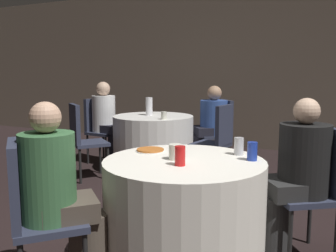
{
  "coord_description": "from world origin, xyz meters",
  "views": [
    {
      "loc": [
        0.88,
        -2.07,
        1.31
      ],
      "look_at": [
        -0.57,
        0.86,
        0.84
      ],
      "focal_mm": 40.0,
      "sensor_mm": 36.0,
      "label": 1
    }
  ],
  "objects_px": {
    "table_near": "(184,214)",
    "person_blue_shirt": "(209,125)",
    "chair_near_northeast": "(315,180)",
    "chair_far_west": "(99,124)",
    "person_white_shirt": "(108,123)",
    "soda_can_red": "(180,156)",
    "chair_far_east": "(217,136)",
    "chair_near_southwest": "(32,206)",
    "chair_far_northeast": "(220,127)",
    "person_black_shirt": "(294,177)",
    "pizza_plate_near": "(150,150)",
    "chair_far_southwest": "(82,135)",
    "soda_can_silver": "(239,146)",
    "soda_can_blue": "(252,151)",
    "bottle_far": "(149,106)",
    "table_far": "(153,143)",
    "person_green_jacket": "(63,199)"
  },
  "relations": [
    {
      "from": "table_near",
      "to": "chair_near_northeast",
      "type": "xyz_separation_m",
      "value": [
        0.77,
        0.56,
        0.19
      ]
    },
    {
      "from": "chair_far_east",
      "to": "chair_near_southwest",
      "type": "bearing_deg",
      "value": -176.46
    },
    {
      "from": "chair_far_west",
      "to": "person_black_shirt",
      "type": "xyz_separation_m",
      "value": [
        2.96,
        -1.72,
        0.03
      ]
    },
    {
      "from": "chair_far_northeast",
      "to": "pizza_plate_near",
      "type": "distance_m",
      "value": 2.58
    },
    {
      "from": "chair_near_southwest",
      "to": "bottle_far",
      "type": "height_order",
      "value": "bottle_far"
    },
    {
      "from": "chair_near_northeast",
      "to": "soda_can_red",
      "type": "relative_size",
      "value": 7.63
    },
    {
      "from": "chair_near_northeast",
      "to": "soda_can_silver",
      "type": "distance_m",
      "value": 0.6
    },
    {
      "from": "chair_near_southwest",
      "to": "chair_far_west",
      "type": "relative_size",
      "value": 1.0
    },
    {
      "from": "person_blue_shirt",
      "to": "bottle_far",
      "type": "distance_m",
      "value": 0.87
    },
    {
      "from": "chair_far_east",
      "to": "pizza_plate_near",
      "type": "xyz_separation_m",
      "value": [
        0.11,
        -1.83,
        0.19
      ]
    },
    {
      "from": "pizza_plate_near",
      "to": "soda_can_red",
      "type": "height_order",
      "value": "soda_can_red"
    },
    {
      "from": "chair_far_east",
      "to": "soda_can_silver",
      "type": "relative_size",
      "value": 7.63
    },
    {
      "from": "person_black_shirt",
      "to": "bottle_far",
      "type": "distance_m",
      "value": 2.69
    },
    {
      "from": "table_far",
      "to": "bottle_far",
      "type": "relative_size",
      "value": 4.43
    },
    {
      "from": "person_blue_shirt",
      "to": "person_white_shirt",
      "type": "bearing_deg",
      "value": 67.95
    },
    {
      "from": "chair_near_southwest",
      "to": "person_white_shirt",
      "type": "xyz_separation_m",
      "value": [
        -1.52,
        2.87,
        0.04
      ]
    },
    {
      "from": "table_far",
      "to": "chair_far_west",
      "type": "xyz_separation_m",
      "value": [
        -0.94,
        0.08,
        0.19
      ]
    },
    {
      "from": "table_near",
      "to": "chair_far_east",
      "type": "xyz_separation_m",
      "value": [
        -0.44,
        1.98,
        0.19
      ]
    },
    {
      "from": "person_white_shirt",
      "to": "person_green_jacket",
      "type": "xyz_separation_m",
      "value": [
        1.63,
        -2.75,
        -0.02
      ]
    },
    {
      "from": "person_green_jacket",
      "to": "pizza_plate_near",
      "type": "distance_m",
      "value": 0.77
    },
    {
      "from": "table_far",
      "to": "person_blue_shirt",
      "type": "distance_m",
      "value": 0.82
    },
    {
      "from": "chair_near_southwest",
      "to": "bottle_far",
      "type": "bearing_deg",
      "value": 147.96
    },
    {
      "from": "chair_near_southwest",
      "to": "person_blue_shirt",
      "type": "height_order",
      "value": "person_blue_shirt"
    },
    {
      "from": "chair_near_southwest",
      "to": "soda_can_silver",
      "type": "height_order",
      "value": "chair_near_southwest"
    },
    {
      "from": "chair_far_northeast",
      "to": "table_near",
      "type": "bearing_deg",
      "value": 154.02
    },
    {
      "from": "table_far",
      "to": "chair_far_west",
      "type": "bearing_deg",
      "value": 175.22
    },
    {
      "from": "chair_far_east",
      "to": "soda_can_blue",
      "type": "bearing_deg",
      "value": -147.09
    },
    {
      "from": "chair_far_west",
      "to": "pizza_plate_near",
      "type": "height_order",
      "value": "chair_far_west"
    },
    {
      "from": "person_black_shirt",
      "to": "pizza_plate_near",
      "type": "relative_size",
      "value": 5.36
    },
    {
      "from": "pizza_plate_near",
      "to": "soda_can_silver",
      "type": "bearing_deg",
      "value": 15.65
    },
    {
      "from": "person_green_jacket",
      "to": "pizza_plate_near",
      "type": "relative_size",
      "value": 5.42
    },
    {
      "from": "chair_near_northeast",
      "to": "chair_far_west",
      "type": "bearing_deg",
      "value": 26.22
    },
    {
      "from": "chair_far_west",
      "to": "chair_far_southwest",
      "type": "bearing_deg",
      "value": 28.68
    },
    {
      "from": "person_black_shirt",
      "to": "chair_far_east",
      "type": "bearing_deg",
      "value": -0.61
    },
    {
      "from": "person_green_jacket",
      "to": "bottle_far",
      "type": "distance_m",
      "value": 2.88
    },
    {
      "from": "table_far",
      "to": "soda_can_silver",
      "type": "height_order",
      "value": "soda_can_silver"
    },
    {
      "from": "chair_near_northeast",
      "to": "chair_far_east",
      "type": "xyz_separation_m",
      "value": [
        -1.21,
        1.42,
        0.0
      ]
    },
    {
      "from": "table_far",
      "to": "soda_can_blue",
      "type": "xyz_separation_m",
      "value": [
        1.78,
        -1.91,
        0.43
      ]
    },
    {
      "from": "chair_far_west",
      "to": "person_blue_shirt",
      "type": "height_order",
      "value": "person_blue_shirt"
    },
    {
      "from": "table_near",
      "to": "person_blue_shirt",
      "type": "relative_size",
      "value": 0.95
    },
    {
      "from": "chair_far_east",
      "to": "soda_can_blue",
      "type": "xyz_separation_m",
      "value": [
        0.84,
        -1.78,
        0.24
      ]
    },
    {
      "from": "person_white_shirt",
      "to": "person_black_shirt",
      "type": "height_order",
      "value": "person_white_shirt"
    },
    {
      "from": "chair_near_southwest",
      "to": "chair_far_northeast",
      "type": "height_order",
      "value": "same"
    },
    {
      "from": "chair_far_west",
      "to": "person_white_shirt",
      "type": "distance_m",
      "value": 0.17
    },
    {
      "from": "chair_far_southwest",
      "to": "chair_far_east",
      "type": "bearing_deg",
      "value": 59.9
    },
    {
      "from": "chair_far_southwest",
      "to": "person_white_shirt",
      "type": "height_order",
      "value": "person_white_shirt"
    },
    {
      "from": "chair_near_southwest",
      "to": "bottle_far",
      "type": "relative_size",
      "value": 3.9
    },
    {
      "from": "person_white_shirt",
      "to": "bottle_far",
      "type": "relative_size",
      "value": 4.92
    },
    {
      "from": "chair_far_southwest",
      "to": "soda_can_silver",
      "type": "xyz_separation_m",
      "value": [
        2.23,
        -1.04,
        0.24
      ]
    },
    {
      "from": "person_white_shirt",
      "to": "soda_can_red",
      "type": "xyz_separation_m",
      "value": [
        2.19,
        -2.31,
        0.2
      ]
    }
  ]
}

